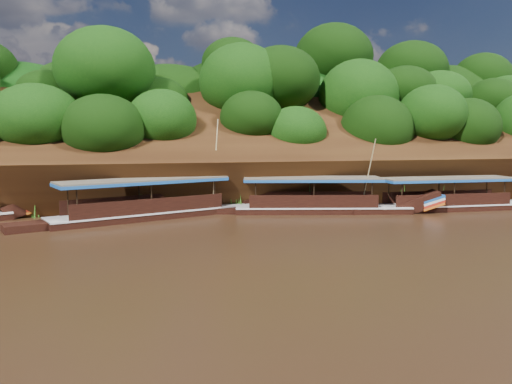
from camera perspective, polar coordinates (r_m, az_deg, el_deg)
The scene contains 6 objects.
ground at distance 30.14m, azimuth 11.27°, elevation -4.47°, with size 160.00×160.00×0.00m, color black.
riverbank at distance 51.26m, azimuth 0.67°, elevation 2.32°, with size 120.00×30.06×19.40m.
boat_0 at distance 41.35m, azimuth 22.74°, elevation -1.08°, with size 15.40×2.77×6.26m.
boat_1 at distance 37.08m, azimuth 8.80°, elevation -1.43°, with size 15.20×5.29×5.91m.
boat_2 at distance 35.47m, azimuth -9.81°, elevation -1.77°, with size 17.06×8.27×7.37m.
reeds at distance 38.00m, azimuth 1.55°, elevation -0.68°, with size 49.74×2.34×2.05m.
Camera 1 is at (-12.43, -26.85, 5.73)m, focal length 35.00 mm.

